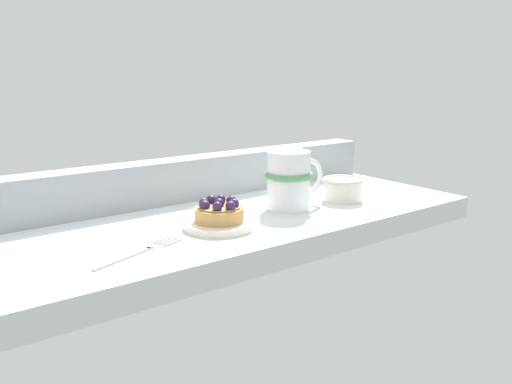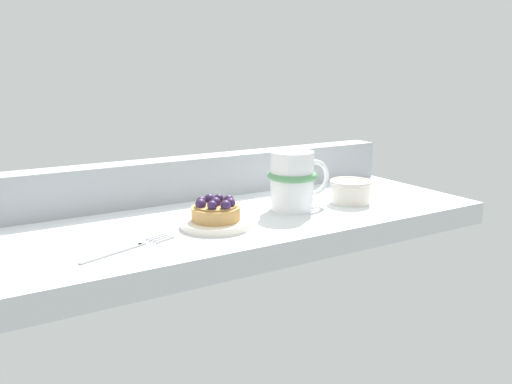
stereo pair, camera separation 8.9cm
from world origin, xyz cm
name	(u,v)px [view 2 (the right image)]	position (x,y,z in cm)	size (l,w,h in cm)	color
ground_plane	(234,225)	(0.00, 0.00, -2.00)	(88.01, 34.88, 4.00)	silver
window_rail_back	(197,177)	(0.00, 14.67, 3.99)	(86.25, 5.54, 7.97)	#9EA3A8
dessert_plate	(216,224)	(-6.22, -5.33, 0.55)	(11.28, 11.28, 1.17)	silver
raspberry_tart	(216,210)	(-6.21, -5.30, 2.72)	(7.73, 7.73, 3.74)	tan
coffee_mug	(293,180)	(10.51, -2.72, 5.34)	(12.70, 8.92, 10.44)	white
dessert_fork	(129,247)	(-21.44, -8.54, 0.30)	(14.95, 6.59, 0.60)	#B7B7BC
sugar_bowl	(350,191)	(22.61, -4.23, 2.27)	(7.92, 7.92, 4.27)	silver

